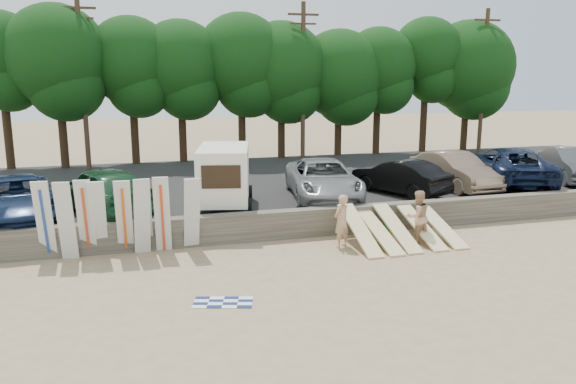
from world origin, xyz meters
name	(u,v)px	position (x,y,z in m)	size (l,w,h in m)	color
ground	(393,257)	(0.00, 0.00, 0.00)	(120.00, 120.00, 0.00)	tan
seawall	(357,219)	(0.00, 3.00, 0.50)	(44.00, 0.50, 1.00)	#6B6356
parking_lot	(297,185)	(0.00, 10.50, 0.35)	(44.00, 14.50, 0.70)	#282828
treeline	(275,64)	(0.71, 17.53, 6.32)	(33.18, 6.29, 8.66)	#382616
utility_poles	(303,79)	(2.00, 16.00, 5.43)	(25.80, 0.26, 9.00)	#473321
box_trailer	(224,174)	(-4.47, 5.37, 2.00)	(2.69, 3.95, 2.32)	white
car_0	(18,198)	(-11.71, 5.50, 1.45)	(2.48, 5.38, 1.50)	#122040
car_1	(104,190)	(-8.85, 5.57, 1.58)	(2.07, 5.16, 1.76)	#163E23
car_2	(323,179)	(-0.31, 5.83, 1.49)	(2.61, 5.66, 1.57)	gray
car_3	(400,177)	(3.12, 5.79, 1.43)	(1.54, 4.42, 1.46)	black
car_4	(454,170)	(6.01, 6.18, 1.50)	(1.69, 4.84, 1.59)	#846954
car_5	(509,166)	(9.00, 6.37, 1.55)	(2.83, 6.15, 1.71)	black
car_6	(572,165)	(12.30, 6.11, 1.49)	(1.68, 4.81, 1.59)	#494A4E
surfboard_upright_0	(45,221)	(-10.52, 2.62, 1.28)	(0.50, 0.06, 2.60)	silver
surfboard_upright_1	(66,221)	(-9.88, 2.41, 1.28)	(0.50, 0.06, 2.60)	silver
surfboard_upright_2	(86,218)	(-9.32, 2.61, 1.28)	(0.50, 0.06, 2.60)	silver
surfboard_upright_3	(98,219)	(-8.96, 2.57, 1.25)	(0.50, 0.06, 2.60)	silver
surfboard_upright_4	(124,217)	(-8.17, 2.50, 1.25)	(0.50, 0.06, 2.60)	silver
surfboard_upright_5	(142,217)	(-7.62, 2.38, 1.27)	(0.50, 0.06, 2.60)	silver
surfboard_upright_6	(144,216)	(-7.56, 2.57, 1.25)	(0.50, 0.06, 2.60)	silver
surfboard_upright_7	(162,214)	(-6.98, 2.47, 1.28)	(0.50, 0.06, 2.60)	silver
surfboard_upright_8	(192,214)	(-6.05, 2.40, 1.25)	(0.50, 0.06, 2.60)	silver
surfboard_low_0	(360,230)	(-0.59, 1.32, 0.59)	(0.56, 3.00, 0.07)	beige
surfboard_low_1	(380,232)	(0.16, 1.37, 0.44)	(0.56, 3.00, 0.07)	beige
surfboard_low_2	(397,228)	(0.81, 1.39, 0.53)	(0.56, 3.00, 0.07)	beige
surfboard_low_3	(421,226)	(1.75, 1.41, 0.50)	(0.56, 3.00, 0.07)	beige
surfboard_low_4	(440,226)	(2.52, 1.43, 0.46)	(0.56, 3.00, 0.07)	beige
beachgoer_a	(341,221)	(-1.22, 1.42, 0.90)	(0.66, 0.43, 1.80)	tan
beachgoer_b	(418,217)	(1.50, 1.23, 0.91)	(0.89, 0.69, 1.82)	tan
cooler	(385,230)	(0.85, 2.40, 0.16)	(0.38, 0.30, 0.32)	green
gear_bag	(388,231)	(0.99, 2.40, 0.11)	(0.30, 0.25, 0.22)	#E44F1A
beach_towel	(223,302)	(-5.81, -2.14, 0.01)	(1.50, 1.50, 0.00)	white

